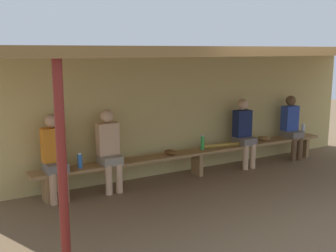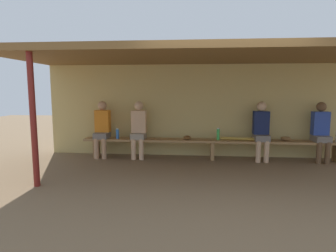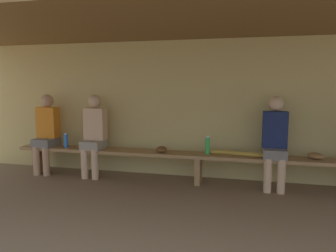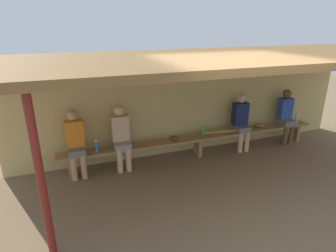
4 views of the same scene
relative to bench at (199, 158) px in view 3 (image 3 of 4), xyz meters
The scene contains 12 objects.
ground_plane 1.60m from the bench, 90.00° to the right, with size 24.00×24.00×0.00m, color brown.
back_wall 0.84m from the bench, 90.00° to the left, with size 8.00×0.20×2.20m, color tan.
dugout_roof 2.06m from the bench, 90.00° to the right, with size 8.00×2.80×0.12m, color brown.
bench is the anchor object (origin of this frame).
player_rightmost 2.62m from the bench, behind, with size 0.34×0.42×1.34m.
player_in_red 1.75m from the bench, behind, with size 0.34×0.42×1.34m.
player_middle 1.14m from the bench, ahead, with size 0.34×0.42×1.34m.
water_bottle_blue 2.23m from the bench, behind, with size 0.07×0.07×0.24m.
water_bottle_green 0.24m from the bench, 12.78° to the left, with size 0.07×0.07×0.27m.
baseball_glove_tan 1.65m from the bench, ahead, with size 0.24×0.17×0.09m, color olive.
baseball_glove_dark_brown 0.59m from the bench, behind, with size 0.24×0.17×0.09m, color brown.
baseball_bat 0.64m from the bench, ahead, with size 0.07×0.07×0.89m, color #B28C33.
Camera 3 is at (0.67, -3.16, 1.49)m, focal length 34.14 mm.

